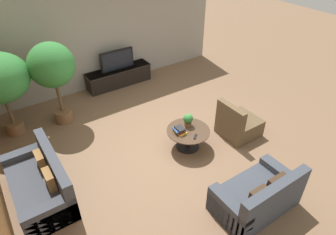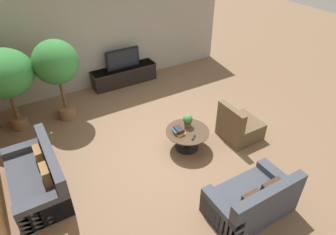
{
  "view_description": "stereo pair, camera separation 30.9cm",
  "coord_description": "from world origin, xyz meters",
  "px_view_note": "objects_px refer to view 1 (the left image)",
  "views": [
    {
      "loc": [
        -2.74,
        -4.23,
        4.25
      ],
      "look_at": [
        0.18,
        0.11,
        0.55
      ],
      "focal_mm": 32.0,
      "sensor_mm": 36.0,
      "label": 1
    },
    {
      "loc": [
        -2.48,
        -4.4,
        4.25
      ],
      "look_at": [
        0.18,
        0.11,
        0.55
      ],
      "focal_mm": 32.0,
      "sensor_mm": 36.0,
      "label": 2
    }
  ],
  "objects_px": {
    "potted_plant_tabletop": "(188,120)",
    "potted_palm_corner": "(52,68)",
    "media_console": "(119,76)",
    "armchair_wicker": "(238,125)",
    "couch_near_entry": "(258,197)",
    "television": "(117,60)",
    "coffee_table": "(188,135)",
    "couch_by_wall": "(41,184)"
  },
  "relations": [
    {
      "from": "potted_plant_tabletop",
      "to": "potted_palm_corner",
      "type": "bearing_deg",
      "value": 130.67
    },
    {
      "from": "media_console",
      "to": "potted_palm_corner",
      "type": "height_order",
      "value": "potted_palm_corner"
    },
    {
      "from": "media_console",
      "to": "armchair_wicker",
      "type": "bearing_deg",
      "value": -72.12
    },
    {
      "from": "media_console",
      "to": "couch_near_entry",
      "type": "distance_m",
      "value": 5.26
    },
    {
      "from": "media_console",
      "to": "television",
      "type": "xyz_separation_m",
      "value": [
        0.0,
        -0.0,
        0.51
      ]
    },
    {
      "from": "media_console",
      "to": "coffee_table",
      "type": "relative_size",
      "value": 2.08
    },
    {
      "from": "potted_plant_tabletop",
      "to": "coffee_table",
      "type": "bearing_deg",
      "value": -123.48
    },
    {
      "from": "couch_near_entry",
      "to": "potted_palm_corner",
      "type": "relative_size",
      "value": 0.73
    },
    {
      "from": "couch_near_entry",
      "to": "armchair_wicker",
      "type": "xyz_separation_m",
      "value": [
        1.19,
        1.65,
        -0.01
      ]
    },
    {
      "from": "couch_by_wall",
      "to": "armchair_wicker",
      "type": "height_order",
      "value": "armchair_wicker"
    },
    {
      "from": "coffee_table",
      "to": "potted_palm_corner",
      "type": "height_order",
      "value": "potted_palm_corner"
    },
    {
      "from": "coffee_table",
      "to": "couch_near_entry",
      "type": "xyz_separation_m",
      "value": [
        -0.01,
        -1.93,
        -0.02
      ]
    },
    {
      "from": "television",
      "to": "coffee_table",
      "type": "relative_size",
      "value": 1.07
    },
    {
      "from": "coffee_table",
      "to": "armchair_wicker",
      "type": "height_order",
      "value": "armchair_wicker"
    },
    {
      "from": "television",
      "to": "coffee_table",
      "type": "height_order",
      "value": "television"
    },
    {
      "from": "couch_near_entry",
      "to": "media_console",
      "type": "bearing_deg",
      "value": -90.27
    },
    {
      "from": "couch_near_entry",
      "to": "potted_palm_corner",
      "type": "bearing_deg",
      "value": -66.72
    },
    {
      "from": "media_console",
      "to": "couch_near_entry",
      "type": "relative_size",
      "value": 1.32
    },
    {
      "from": "television",
      "to": "potted_palm_corner",
      "type": "height_order",
      "value": "potted_palm_corner"
    },
    {
      "from": "media_console",
      "to": "television",
      "type": "relative_size",
      "value": 1.95
    },
    {
      "from": "potted_palm_corner",
      "to": "potted_plant_tabletop",
      "type": "bearing_deg",
      "value": -49.33
    },
    {
      "from": "coffee_table",
      "to": "armchair_wicker",
      "type": "xyz_separation_m",
      "value": [
        1.18,
        -0.28,
        -0.03
      ]
    },
    {
      "from": "armchair_wicker",
      "to": "potted_palm_corner",
      "type": "relative_size",
      "value": 0.44
    },
    {
      "from": "coffee_table",
      "to": "potted_palm_corner",
      "type": "relative_size",
      "value": 0.46
    },
    {
      "from": "media_console",
      "to": "couch_by_wall",
      "type": "relative_size",
      "value": 1.1
    },
    {
      "from": "potted_palm_corner",
      "to": "potted_plant_tabletop",
      "type": "xyz_separation_m",
      "value": [
        1.98,
        -2.3,
        -0.79
      ]
    },
    {
      "from": "armchair_wicker",
      "to": "potted_palm_corner",
      "type": "distance_m",
      "value": 4.25
    },
    {
      "from": "armchair_wicker",
      "to": "potted_palm_corner",
      "type": "xyz_separation_m",
      "value": [
        -3.07,
        2.72,
        1.12
      ]
    },
    {
      "from": "media_console",
      "to": "armchair_wicker",
      "type": "distance_m",
      "value": 3.79
    },
    {
      "from": "armchair_wicker",
      "to": "potted_plant_tabletop",
      "type": "bearing_deg",
      "value": 69.07
    },
    {
      "from": "couch_near_entry",
      "to": "potted_palm_corner",
      "type": "distance_m",
      "value": 4.89
    },
    {
      "from": "television",
      "to": "coffee_table",
      "type": "bearing_deg",
      "value": -90.33
    },
    {
      "from": "couch_near_entry",
      "to": "potted_plant_tabletop",
      "type": "relative_size",
      "value": 5.0
    },
    {
      "from": "potted_palm_corner",
      "to": "armchair_wicker",
      "type": "bearing_deg",
      "value": -41.55
    },
    {
      "from": "armchair_wicker",
      "to": "potted_plant_tabletop",
      "type": "relative_size",
      "value": 3.02
    },
    {
      "from": "television",
      "to": "couch_near_entry",
      "type": "relative_size",
      "value": 0.68
    },
    {
      "from": "coffee_table",
      "to": "couch_by_wall",
      "type": "distance_m",
      "value": 2.96
    },
    {
      "from": "television",
      "to": "potted_palm_corner",
      "type": "xyz_separation_m",
      "value": [
        -1.91,
        -0.88,
        0.63
      ]
    },
    {
      "from": "armchair_wicker",
      "to": "media_console",
      "type": "bearing_deg",
      "value": 17.88
    },
    {
      "from": "television",
      "to": "armchair_wicker",
      "type": "bearing_deg",
      "value": -72.11
    },
    {
      "from": "media_console",
      "to": "coffee_table",
      "type": "bearing_deg",
      "value": -90.33
    },
    {
      "from": "couch_by_wall",
      "to": "media_console",
      "type": "bearing_deg",
      "value": 134.98
    }
  ]
}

